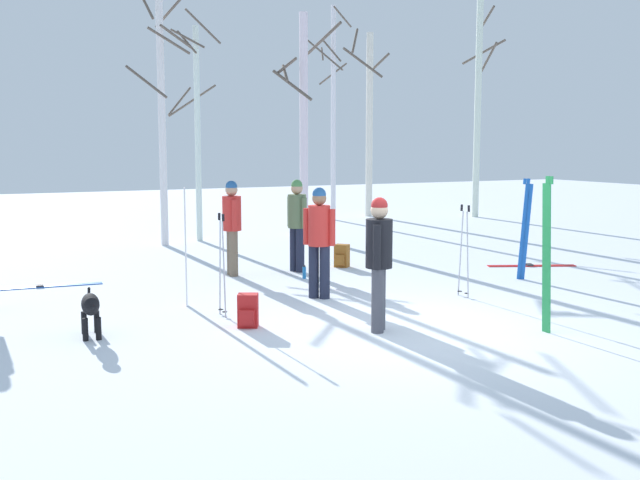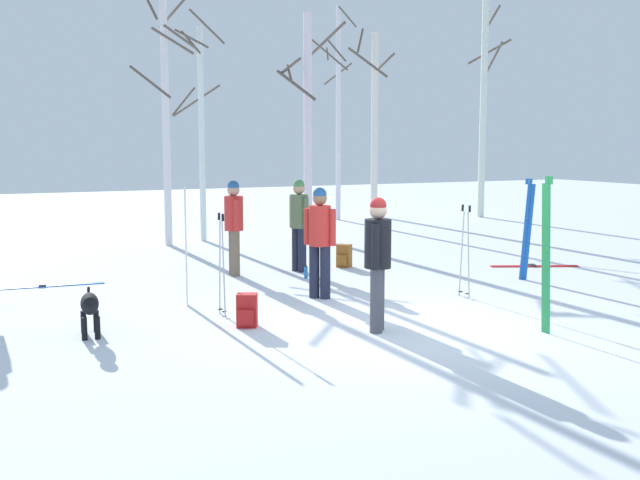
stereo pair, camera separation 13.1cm
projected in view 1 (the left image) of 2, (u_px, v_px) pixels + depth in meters
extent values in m
plane|color=white|center=(411.00, 330.00, 9.90)|extent=(60.00, 60.00, 0.00)
cylinder|color=#4C4C56|center=(379.00, 298.00, 9.88)|extent=(0.16, 0.16, 0.82)
cylinder|color=#4C4C56|center=(378.00, 301.00, 9.71)|extent=(0.16, 0.16, 0.82)
cylinder|color=black|center=(379.00, 243.00, 9.71)|extent=(0.34, 0.34, 0.62)
sphere|color=beige|center=(379.00, 210.00, 9.65)|extent=(0.22, 0.22, 0.22)
sphere|color=#B22626|center=(379.00, 206.00, 9.64)|extent=(0.21, 0.21, 0.21)
cylinder|color=black|center=(381.00, 243.00, 9.91)|extent=(0.10, 0.10, 0.56)
cylinder|color=black|center=(377.00, 247.00, 9.50)|extent=(0.10, 0.10, 0.56)
cylinder|color=#72604C|center=(231.00, 252.00, 13.97)|extent=(0.16, 0.16, 0.82)
cylinder|color=#72604C|center=(234.00, 254.00, 13.80)|extent=(0.16, 0.16, 0.82)
cylinder|color=red|center=(232.00, 213.00, 13.79)|extent=(0.34, 0.34, 0.62)
sphere|color=tan|center=(231.00, 190.00, 13.74)|extent=(0.22, 0.22, 0.22)
sphere|color=#265999|center=(231.00, 187.00, 13.73)|extent=(0.21, 0.21, 0.21)
cylinder|color=red|center=(229.00, 213.00, 13.99)|extent=(0.10, 0.10, 0.56)
cylinder|color=red|center=(235.00, 215.00, 13.60)|extent=(0.10, 0.10, 0.56)
cylinder|color=#1E2338|center=(314.00, 272.00, 11.89)|extent=(0.16, 0.16, 0.82)
cylinder|color=#1E2338|center=(325.00, 272.00, 11.83)|extent=(0.16, 0.16, 0.82)
cylinder|color=red|center=(319.00, 226.00, 11.77)|extent=(0.34, 0.34, 0.62)
sphere|color=#997051|center=(319.00, 198.00, 11.71)|extent=(0.22, 0.22, 0.22)
sphere|color=#265999|center=(319.00, 194.00, 11.71)|extent=(0.21, 0.21, 0.21)
cylinder|color=red|center=(306.00, 226.00, 11.84)|extent=(0.10, 0.10, 0.56)
cylinder|color=red|center=(332.00, 227.00, 11.70)|extent=(0.10, 0.10, 0.56)
cylinder|color=#1E2338|center=(300.00, 250.00, 14.24)|extent=(0.16, 0.16, 0.82)
cylinder|color=#1E2338|center=(294.00, 249.00, 14.37)|extent=(0.16, 0.16, 0.82)
cylinder|color=#566B47|center=(297.00, 211.00, 14.21)|extent=(0.34, 0.34, 0.62)
sphere|color=tan|center=(297.00, 188.00, 14.16)|extent=(0.22, 0.22, 0.22)
sphere|color=#4C8C4C|center=(297.00, 185.00, 14.15)|extent=(0.21, 0.21, 0.21)
cylinder|color=#566B47|center=(304.00, 213.00, 14.06)|extent=(0.10, 0.10, 0.56)
cylinder|color=#566B47|center=(290.00, 211.00, 14.38)|extent=(0.10, 0.10, 0.56)
ellipsoid|color=black|center=(90.00, 304.00, 9.51)|extent=(0.29, 0.62, 0.26)
sphere|color=black|center=(91.00, 304.00, 9.19)|extent=(0.18, 0.18, 0.18)
ellipsoid|color=black|center=(92.00, 307.00, 9.13)|extent=(0.07, 0.11, 0.06)
cylinder|color=black|center=(89.00, 293.00, 9.83)|extent=(0.06, 0.19, 0.17)
cylinder|color=black|center=(98.00, 329.00, 9.39)|extent=(0.07, 0.07, 0.28)
cylinder|color=black|center=(85.00, 330.00, 9.34)|extent=(0.07, 0.07, 0.28)
cylinder|color=black|center=(97.00, 322.00, 9.75)|extent=(0.07, 0.07, 0.28)
cylinder|color=black|center=(84.00, 323.00, 9.70)|extent=(0.07, 0.07, 0.28)
cube|color=white|center=(186.00, 250.00, 11.27)|extent=(0.05, 0.09, 1.66)
cube|color=white|center=(184.00, 190.00, 11.16)|extent=(0.03, 0.06, 0.10)
cube|color=white|center=(186.00, 250.00, 11.21)|extent=(0.05, 0.09, 1.66)
cube|color=white|center=(184.00, 191.00, 11.10)|extent=(0.03, 0.06, 0.10)
cube|color=green|center=(545.00, 258.00, 9.72)|extent=(0.03, 0.15, 1.89)
cube|color=green|center=(548.00, 180.00, 9.59)|extent=(0.02, 0.06, 0.10)
cube|color=green|center=(548.00, 259.00, 9.66)|extent=(0.03, 0.15, 1.89)
cube|color=green|center=(551.00, 180.00, 9.54)|extent=(0.02, 0.06, 0.10)
cube|color=blue|center=(527.00, 232.00, 13.43)|extent=(0.15, 0.11, 1.68)
cube|color=blue|center=(528.00, 181.00, 13.32)|extent=(0.06, 0.05, 0.10)
cube|color=blue|center=(523.00, 232.00, 13.44)|extent=(0.15, 0.11, 1.68)
cube|color=blue|center=(525.00, 181.00, 13.33)|extent=(0.06, 0.05, 0.10)
cube|color=blue|center=(43.00, 286.00, 12.86)|extent=(1.91, 0.22, 0.02)
cube|color=#333338|center=(40.00, 285.00, 12.83)|extent=(0.12, 0.07, 0.03)
cube|color=blue|center=(43.00, 287.00, 12.76)|extent=(1.91, 0.22, 0.02)
cube|color=#333338|center=(40.00, 286.00, 12.74)|extent=(0.12, 0.07, 0.03)
cube|color=red|center=(531.00, 265.00, 15.01)|extent=(1.60, 0.74, 0.02)
cube|color=#333338|center=(528.00, 264.00, 15.01)|extent=(0.14, 0.11, 0.03)
cube|color=red|center=(532.00, 266.00, 14.91)|extent=(1.60, 0.74, 0.02)
cube|color=#333338|center=(530.00, 265.00, 14.91)|extent=(0.14, 0.11, 0.03)
cylinder|color=#B2B2BC|center=(461.00, 254.00, 12.01)|extent=(0.02, 0.10, 1.34)
cylinder|color=black|center=(462.00, 208.00, 11.92)|extent=(0.04, 0.04, 0.10)
cylinder|color=black|center=(460.00, 291.00, 12.09)|extent=(0.07, 0.07, 0.01)
cylinder|color=#B2B2BC|center=(468.00, 255.00, 11.85)|extent=(0.02, 0.10, 1.34)
cylinder|color=black|center=(469.00, 209.00, 11.76)|extent=(0.04, 0.04, 0.10)
cylinder|color=black|center=(467.00, 293.00, 11.93)|extent=(0.07, 0.07, 0.01)
cylinder|color=#B2B2BC|center=(220.00, 268.00, 10.70)|extent=(0.02, 0.10, 1.33)
cylinder|color=black|center=(219.00, 217.00, 10.61)|extent=(0.04, 0.04, 0.10)
cylinder|color=black|center=(221.00, 309.00, 10.78)|extent=(0.07, 0.07, 0.01)
cylinder|color=#B2B2BC|center=(224.00, 269.00, 10.55)|extent=(0.02, 0.10, 1.33)
cylinder|color=black|center=(223.00, 218.00, 10.46)|extent=(0.04, 0.04, 0.10)
cylinder|color=black|center=(225.00, 312.00, 10.63)|extent=(0.07, 0.07, 0.01)
cube|color=red|center=(248.00, 310.00, 10.03)|extent=(0.32, 0.30, 0.44)
cube|color=red|center=(247.00, 318.00, 9.91)|extent=(0.20, 0.14, 0.20)
cube|color=black|center=(244.00, 308.00, 10.15)|extent=(0.04, 0.04, 0.37)
cube|color=black|center=(254.00, 309.00, 10.14)|extent=(0.04, 0.04, 0.37)
cube|color=#99591E|center=(342.00, 256.00, 14.85)|extent=(0.32, 0.33, 0.44)
cube|color=#99591E|center=(340.00, 260.00, 14.73)|extent=(0.18, 0.18, 0.20)
cube|color=black|center=(340.00, 255.00, 14.98)|extent=(0.04, 0.04, 0.37)
cube|color=black|center=(347.00, 255.00, 14.92)|extent=(0.04, 0.04, 0.37)
cylinder|color=#1E72BF|center=(304.00, 273.00, 13.59)|extent=(0.06, 0.06, 0.21)
cylinder|color=black|center=(304.00, 266.00, 13.58)|extent=(0.04, 0.04, 0.02)
cylinder|color=white|center=(162.00, 118.00, 17.59)|extent=(0.17, 0.17, 5.90)
cylinder|color=brown|center=(176.00, 36.00, 17.11)|extent=(0.88, 0.58, 0.43)
cylinder|color=brown|center=(169.00, 41.00, 16.98)|extent=(1.01, 0.21, 0.54)
cylinder|color=brown|center=(144.00, 1.00, 17.03)|extent=(0.26, 0.76, 0.87)
cylinder|color=brown|center=(168.00, 13.00, 17.61)|extent=(0.52, 0.60, 0.63)
cylinder|color=brown|center=(146.00, 82.00, 17.01)|extent=(0.74, 0.91, 0.76)
cylinder|color=silver|center=(198.00, 135.00, 18.46)|extent=(0.14, 0.14, 5.13)
cylinder|color=brown|center=(180.00, 101.00, 18.54)|extent=(0.78, 0.70, 0.73)
cylinder|color=brown|center=(203.00, 26.00, 17.78)|extent=(0.90, 0.15, 0.76)
cylinder|color=brown|center=(188.00, 38.00, 17.78)|extent=(0.66, 0.63, 0.48)
cylinder|color=brown|center=(187.00, 42.00, 17.95)|extent=(0.34, 0.58, 0.58)
cylinder|color=brown|center=(192.00, 101.00, 18.90)|extent=(1.20, 0.17, 0.81)
cylinder|color=silver|center=(304.00, 127.00, 19.19)|extent=(0.21, 0.21, 5.56)
cylinder|color=brown|center=(323.00, 39.00, 19.33)|extent=(0.42, 1.30, 0.74)
cylinder|color=brown|center=(285.00, 73.00, 18.95)|extent=(0.36, 0.93, 0.50)
cylinder|color=brown|center=(292.00, 85.00, 18.60)|extent=(0.69, 0.97, 0.78)
cylinder|color=brown|center=(287.00, 65.00, 19.20)|extent=(0.80, 0.64, 0.49)
cylinder|color=silver|center=(333.00, 114.00, 23.46)|extent=(0.15, 0.15, 6.48)
cylinder|color=brown|center=(343.00, 17.00, 22.84)|extent=(0.75, 0.30, 0.55)
cylinder|color=brown|center=(322.00, 54.00, 23.22)|extent=(0.33, 0.67, 0.47)
cylinder|color=brown|center=(333.00, 74.00, 23.72)|extent=(0.82, 0.42, 0.69)
cylinder|color=brown|center=(332.00, 50.00, 22.95)|extent=(0.50, 0.41, 0.68)
cylinder|color=brown|center=(324.00, 54.00, 22.70)|extent=(0.79, 1.07, 1.02)
cylinder|color=silver|center=(369.00, 126.00, 24.65)|extent=(0.22, 0.22, 5.83)
cylinder|color=brown|center=(363.00, 62.00, 23.82)|extent=(0.91, 1.07, 0.99)
cylinder|color=brown|center=(378.00, 64.00, 24.71)|extent=(0.40, 0.87, 0.65)
cylinder|color=brown|center=(355.00, 40.00, 24.40)|extent=(0.68, 0.85, 0.88)
cylinder|color=silver|center=(478.00, 101.00, 24.31)|extent=(0.21, 0.21, 7.36)
cylinder|color=brown|center=(484.00, 52.00, 24.73)|extent=(0.96, 1.11, 0.76)
cylinder|color=brown|center=(488.00, 16.00, 24.10)|extent=(0.09, 0.65, 0.60)
cylinder|color=brown|center=(489.00, 58.00, 24.30)|extent=(0.07, 0.81, 0.91)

